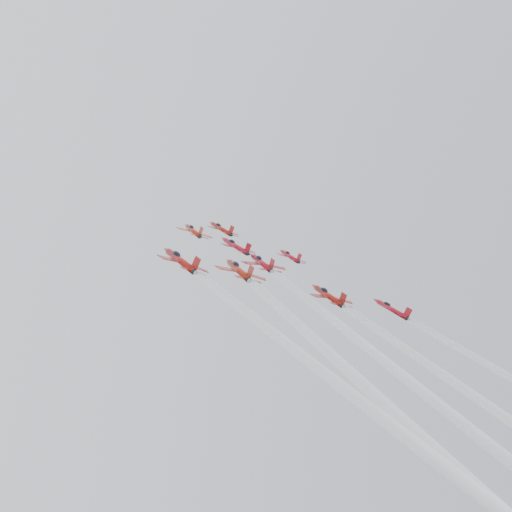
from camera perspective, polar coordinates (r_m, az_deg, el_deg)
jet_lead at (r=168.94m, az=-3.10°, el=2.45°), size 9.52×11.60×9.16m
jet_row2_left at (r=149.38m, az=-5.62°, el=2.26°), size 9.20×11.21×8.86m
jet_row2_center at (r=148.22m, az=-1.82°, el=0.91°), size 9.53×11.61×9.17m
jet_row2_right at (r=162.52m, az=3.03°, el=-0.01°), size 8.67×10.57×8.35m
jet_center at (r=98.60m, az=13.09°, el=-9.21°), size 10.22×88.57×69.62m
jet_rear_farleft at (r=70.08m, az=6.57°, el=-12.46°), size 10.24×88.79×69.79m
jet_rear_left at (r=80.31m, az=13.48°, el=-12.56°), size 10.59×91.79×72.14m
jet_rear_right at (r=94.86m, az=21.73°, el=-13.10°), size 9.75×84.54×66.45m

